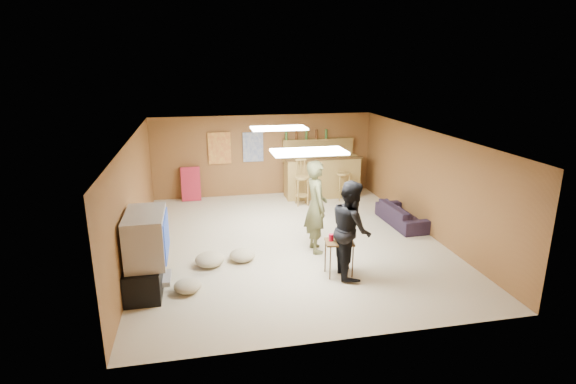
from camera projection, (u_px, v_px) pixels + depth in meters
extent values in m
plane|color=#C0B393|center=(290.00, 241.00, 9.31)|extent=(7.00, 7.00, 0.00)
cube|color=silver|center=(290.00, 135.00, 8.69)|extent=(6.00, 7.00, 0.02)
cube|color=brown|center=(264.00, 155.00, 12.29)|extent=(6.00, 0.02, 2.20)
cube|color=brown|center=(346.00, 265.00, 5.71)|extent=(6.00, 0.02, 2.20)
cube|color=brown|center=(134.00, 199.00, 8.42)|extent=(0.02, 7.00, 2.20)
cube|color=brown|center=(427.00, 182.00, 9.57)|extent=(0.02, 7.00, 2.20)
cube|color=black|center=(145.00, 274.00, 7.30)|extent=(0.55, 1.30, 0.50)
cube|color=#B2B2B7|center=(160.00, 279.00, 7.37)|extent=(0.35, 0.50, 0.08)
cube|color=#B2B2B7|center=(146.00, 237.00, 7.13)|extent=(0.60, 1.10, 0.80)
cube|color=navy|center=(166.00, 235.00, 7.19)|extent=(0.02, 0.95, 0.65)
cube|color=olive|center=(322.00, 177.00, 12.21)|extent=(2.00, 0.60, 1.10)
cube|color=#412B14|center=(325.00, 159.00, 11.82)|extent=(2.10, 0.12, 0.05)
cube|color=olive|center=(318.00, 140.00, 12.37)|extent=(2.00, 0.18, 0.05)
cube|color=olive|center=(318.00, 150.00, 12.47)|extent=(2.00, 0.14, 0.60)
cube|color=#BF3F26|center=(220.00, 148.00, 11.95)|extent=(0.60, 0.03, 0.85)
cube|color=#334C99|center=(253.00, 147.00, 12.12)|extent=(0.55, 0.03, 0.80)
cube|color=#BC2239|center=(191.00, 184.00, 11.90)|extent=(0.50, 0.26, 0.91)
cube|color=white|center=(309.00, 152.00, 7.29)|extent=(1.20, 0.60, 0.04)
cube|color=white|center=(279.00, 128.00, 9.82)|extent=(1.20, 0.60, 0.04)
imported|color=brown|center=(316.00, 207.00, 8.59)|extent=(0.45, 0.67, 1.81)
imported|color=black|center=(351.00, 229.00, 7.62)|extent=(0.70, 0.86, 1.69)
imported|color=black|center=(402.00, 215.00, 10.20)|extent=(0.67, 1.59, 0.46)
cube|color=#412B14|center=(339.00, 258.00, 7.76)|extent=(0.53, 0.45, 0.62)
cylinder|color=red|center=(331.00, 237.00, 7.68)|extent=(0.09, 0.09, 0.12)
cylinder|color=red|center=(347.00, 240.00, 7.59)|extent=(0.10, 0.10, 0.11)
cylinder|color=navy|center=(344.00, 235.00, 7.79)|extent=(0.10, 0.10, 0.11)
ellipsoid|color=tan|center=(210.00, 259.00, 8.16)|extent=(0.61, 0.61, 0.24)
ellipsoid|color=tan|center=(242.00, 255.00, 8.37)|extent=(0.60, 0.60, 0.21)
ellipsoid|color=tan|center=(188.00, 286.00, 7.24)|extent=(0.55, 0.55, 0.20)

